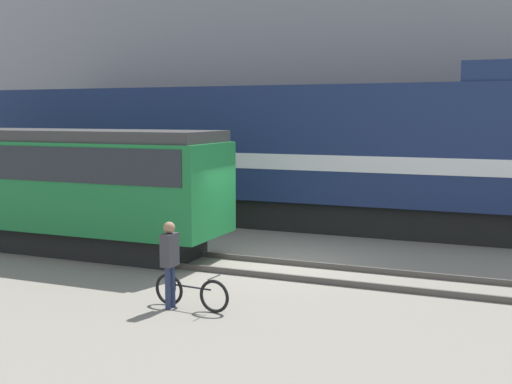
{
  "coord_description": "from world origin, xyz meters",
  "views": [
    {
      "loc": [
        5.76,
        -15.04,
        3.84
      ],
      "look_at": [
        -0.69,
        0.34,
        1.8
      ],
      "focal_mm": 45.0,
      "sensor_mm": 36.0,
      "label": 1
    }
  ],
  "objects_px": {
    "freight_locomotive": "(253,152)",
    "bicycle": "(191,293)",
    "streetcar": "(23,180)",
    "person": "(170,256)"
  },
  "relations": [
    {
      "from": "freight_locomotive",
      "to": "person",
      "type": "bearing_deg",
      "value": -76.12
    },
    {
      "from": "streetcar",
      "to": "person",
      "type": "distance_m",
      "value": 7.92
    },
    {
      "from": "freight_locomotive",
      "to": "bicycle",
      "type": "height_order",
      "value": "freight_locomotive"
    },
    {
      "from": "streetcar",
      "to": "person",
      "type": "bearing_deg",
      "value": -27.53
    },
    {
      "from": "freight_locomotive",
      "to": "streetcar",
      "type": "bearing_deg",
      "value": -125.55
    },
    {
      "from": "bicycle",
      "to": "streetcar",
      "type": "bearing_deg",
      "value": 154.49
    },
    {
      "from": "streetcar",
      "to": "person",
      "type": "height_order",
      "value": "streetcar"
    },
    {
      "from": "freight_locomotive",
      "to": "streetcar",
      "type": "distance_m",
      "value": 7.79
    },
    {
      "from": "bicycle",
      "to": "person",
      "type": "relative_size",
      "value": 0.99
    },
    {
      "from": "freight_locomotive",
      "to": "streetcar",
      "type": "relative_size",
      "value": 1.65
    }
  ]
}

